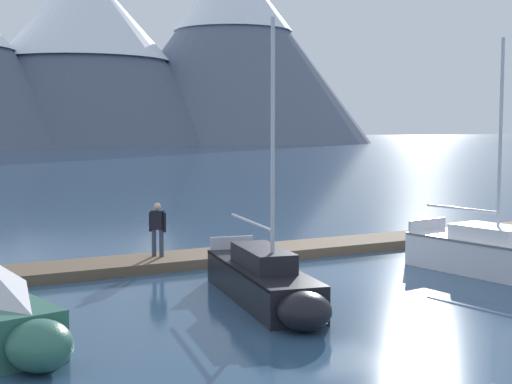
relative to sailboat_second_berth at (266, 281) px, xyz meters
name	(u,v)px	position (x,y,z in m)	size (l,w,h in m)	color
ground_plane	(343,276)	(3.51, 2.06, -0.57)	(700.00, 700.00, 0.00)	#2D4C6B
mountain_east_summit	(86,49)	(34.70, 179.42, 24.31)	(78.39, 78.39, 46.65)	#4C566B
mountain_rear_spur	(233,45)	(75.75, 177.36, 26.90)	(77.83, 77.83, 52.78)	slate
dock	(281,251)	(3.51, 6.06, -0.42)	(28.20, 3.80, 0.30)	brown
sailboat_second_berth	(266,281)	(0.00, 0.00, 0.00)	(2.12, 6.48, 6.90)	black
sailboat_mid_dock_port	(502,255)	(7.75, 0.16, 0.05)	(2.77, 6.15, 6.91)	silver
person_on_dock	(158,226)	(-0.89, 5.94, 0.69)	(0.45, 0.44, 1.69)	#384256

